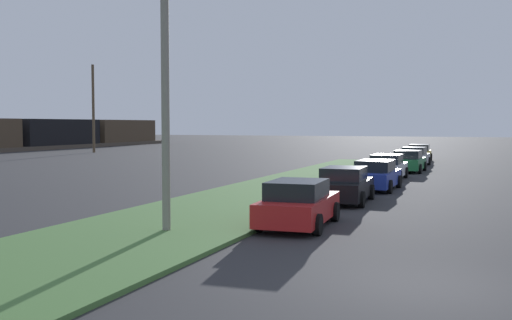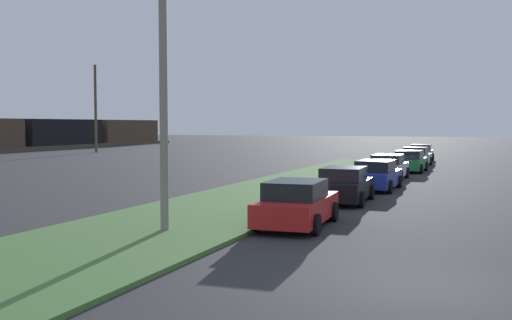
{
  "view_description": "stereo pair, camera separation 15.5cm",
  "coord_description": "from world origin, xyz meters",
  "px_view_note": "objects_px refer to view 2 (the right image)",
  "views": [
    {
      "loc": [
        -11.99,
        -0.86,
        3.21
      ],
      "look_at": [
        13.47,
        9.06,
        1.57
      ],
      "focal_mm": 41.83,
      "sensor_mm": 36.0,
      "label": 1
    },
    {
      "loc": [
        -11.93,
        -1.01,
        3.21
      ],
      "look_at": [
        13.47,
        9.06,
        1.57
      ],
      "focal_mm": 41.83,
      "sensor_mm": 36.0,
      "label": 2
    }
  ],
  "objects_px": {
    "parked_car_white": "(388,167)",
    "parked_car_silver": "(416,157)",
    "parked_car_black": "(344,185)",
    "parked_car_red": "(297,204)",
    "streetlight": "(175,83)",
    "parked_car_yellow": "(421,153)",
    "parked_car_green": "(410,161)",
    "parked_car_blue": "(376,175)",
    "distant_utility_pole": "(96,109)"
  },
  "relations": [
    {
      "from": "parked_car_blue",
      "to": "parked_car_green",
      "type": "relative_size",
      "value": 1.0
    },
    {
      "from": "parked_car_red",
      "to": "streetlight",
      "type": "bearing_deg",
      "value": 128.37
    },
    {
      "from": "parked_car_white",
      "to": "streetlight",
      "type": "relative_size",
      "value": 0.57
    },
    {
      "from": "parked_car_blue",
      "to": "streetlight",
      "type": "height_order",
      "value": "streetlight"
    },
    {
      "from": "parked_car_black",
      "to": "distant_utility_pole",
      "type": "distance_m",
      "value": 49.29
    },
    {
      "from": "parked_car_silver",
      "to": "parked_car_white",
      "type": "bearing_deg",
      "value": -179.31
    },
    {
      "from": "parked_car_yellow",
      "to": "streetlight",
      "type": "xyz_separation_m",
      "value": [
        -38.38,
        2.82,
        3.67
      ]
    },
    {
      "from": "parked_car_red",
      "to": "streetlight",
      "type": "height_order",
      "value": "streetlight"
    },
    {
      "from": "parked_car_blue",
      "to": "parked_car_yellow",
      "type": "height_order",
      "value": "same"
    },
    {
      "from": "streetlight",
      "to": "parked_car_white",
      "type": "bearing_deg",
      "value": -8.44
    },
    {
      "from": "parked_car_black",
      "to": "parked_car_yellow",
      "type": "bearing_deg",
      "value": -2.35
    },
    {
      "from": "parked_car_red",
      "to": "distant_utility_pole",
      "type": "xyz_separation_m",
      "value": [
        38.97,
        36.54,
        4.28
      ]
    },
    {
      "from": "parked_car_red",
      "to": "parked_car_blue",
      "type": "distance_m",
      "value": 11.47
    },
    {
      "from": "parked_car_black",
      "to": "parked_car_white",
      "type": "xyz_separation_m",
      "value": [
        11.04,
        -0.0,
        0.0
      ]
    },
    {
      "from": "parked_car_white",
      "to": "parked_car_silver",
      "type": "bearing_deg",
      "value": -0.88
    },
    {
      "from": "parked_car_silver",
      "to": "parked_car_black",
      "type": "bearing_deg",
      "value": -178.86
    },
    {
      "from": "distant_utility_pole",
      "to": "parked_car_green",
      "type": "bearing_deg",
      "value": -112.79
    },
    {
      "from": "streetlight",
      "to": "distant_utility_pole",
      "type": "relative_size",
      "value": 0.75
    },
    {
      "from": "parked_car_black",
      "to": "parked_car_silver",
      "type": "relative_size",
      "value": 1.01
    },
    {
      "from": "parked_car_green",
      "to": "parked_car_silver",
      "type": "relative_size",
      "value": 1.0
    },
    {
      "from": "parked_car_yellow",
      "to": "distant_utility_pole",
      "type": "relative_size",
      "value": 0.44
    },
    {
      "from": "parked_car_silver",
      "to": "distant_utility_pole",
      "type": "distance_m",
      "value": 38.25
    },
    {
      "from": "parked_car_red",
      "to": "streetlight",
      "type": "xyz_separation_m",
      "value": [
        -2.54,
        2.89,
        3.67
      ]
    },
    {
      "from": "parked_car_red",
      "to": "parked_car_yellow",
      "type": "xyz_separation_m",
      "value": [
        35.84,
        0.07,
        0.0
      ]
    },
    {
      "from": "parked_car_green",
      "to": "streetlight",
      "type": "distance_m",
      "value": 26.43
    },
    {
      "from": "parked_car_black",
      "to": "parked_car_white",
      "type": "bearing_deg",
      "value": -2.6
    },
    {
      "from": "parked_car_red",
      "to": "streetlight",
      "type": "relative_size",
      "value": 0.59
    },
    {
      "from": "parked_car_blue",
      "to": "parked_car_green",
      "type": "bearing_deg",
      "value": 0.52
    },
    {
      "from": "parked_car_red",
      "to": "parked_car_yellow",
      "type": "relative_size",
      "value": 1.01
    },
    {
      "from": "parked_car_black",
      "to": "parked_car_yellow",
      "type": "relative_size",
      "value": 1.0
    },
    {
      "from": "parked_car_green",
      "to": "parked_car_yellow",
      "type": "height_order",
      "value": "same"
    },
    {
      "from": "parked_car_blue",
      "to": "parked_car_black",
      "type": "bearing_deg",
      "value": 177.17
    },
    {
      "from": "streetlight",
      "to": "distant_utility_pole",
      "type": "distance_m",
      "value": 53.45
    },
    {
      "from": "parked_car_black",
      "to": "parked_car_red",
      "type": "bearing_deg",
      "value": 176.97
    },
    {
      "from": "parked_car_red",
      "to": "parked_car_silver",
      "type": "height_order",
      "value": "same"
    },
    {
      "from": "parked_car_green",
      "to": "distant_utility_pole",
      "type": "relative_size",
      "value": 0.43
    },
    {
      "from": "parked_car_black",
      "to": "parked_car_white",
      "type": "distance_m",
      "value": 11.04
    },
    {
      "from": "parked_car_black",
      "to": "parked_car_silver",
      "type": "xyz_separation_m",
      "value": [
        23.22,
        -0.21,
        0.0
      ]
    },
    {
      "from": "parked_car_black",
      "to": "parked_car_green",
      "type": "distance_m",
      "value": 17.17
    },
    {
      "from": "parked_car_yellow",
      "to": "distant_utility_pole",
      "type": "height_order",
      "value": "distant_utility_pole"
    },
    {
      "from": "parked_car_white",
      "to": "distant_utility_pole",
      "type": "relative_size",
      "value": 0.43
    },
    {
      "from": "parked_car_green",
      "to": "parked_car_silver",
      "type": "xyz_separation_m",
      "value": [
        6.05,
        0.27,
        0.0
      ]
    },
    {
      "from": "parked_car_white",
      "to": "distant_utility_pole",
      "type": "bearing_deg",
      "value": 59.43
    },
    {
      "from": "parked_car_green",
      "to": "parked_car_blue",
      "type": "bearing_deg",
      "value": -179.43
    },
    {
      "from": "parked_car_red",
      "to": "parked_car_yellow",
      "type": "height_order",
      "value": "same"
    },
    {
      "from": "parked_car_white",
      "to": "parked_car_silver",
      "type": "xyz_separation_m",
      "value": [
        12.18,
        -0.21,
        0.0
      ]
    },
    {
      "from": "parked_car_white",
      "to": "streetlight",
      "type": "bearing_deg",
      "value": 171.65
    },
    {
      "from": "parked_car_blue",
      "to": "parked_car_silver",
      "type": "distance_m",
      "value": 17.99
    },
    {
      "from": "distant_utility_pole",
      "to": "streetlight",
      "type": "bearing_deg",
      "value": -140.97
    },
    {
      "from": "parked_car_black",
      "to": "streetlight",
      "type": "height_order",
      "value": "streetlight"
    }
  ]
}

